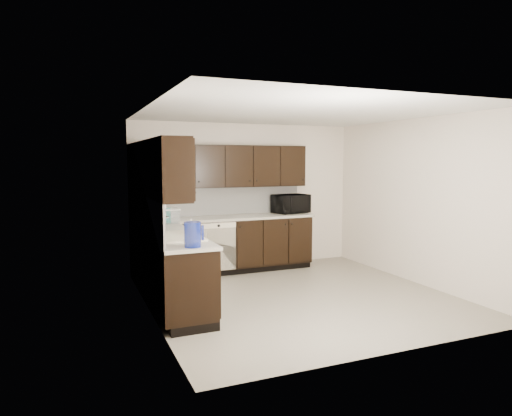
{
  "coord_description": "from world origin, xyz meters",
  "views": [
    {
      "loc": [
        -2.9,
        -5.42,
        1.87
      ],
      "look_at": [
        -0.39,
        0.6,
        1.19
      ],
      "focal_mm": 32.0,
      "sensor_mm": 36.0,
      "label": 1
    }
  ],
  "objects_px": {
    "microwave": "(291,204)",
    "sink": "(177,242)",
    "toaster_oven": "(147,212)",
    "blue_pitcher": "(193,235)",
    "storage_bin": "(160,216)"
  },
  "relations": [
    {
      "from": "sink",
      "to": "blue_pitcher",
      "type": "bearing_deg",
      "value": -88.98
    },
    {
      "from": "sink",
      "to": "storage_bin",
      "type": "distance_m",
      "value": 1.37
    },
    {
      "from": "storage_bin",
      "to": "microwave",
      "type": "bearing_deg",
      "value": 9.26
    },
    {
      "from": "sink",
      "to": "toaster_oven",
      "type": "bearing_deg",
      "value": 92.27
    },
    {
      "from": "blue_pitcher",
      "to": "toaster_oven",
      "type": "bearing_deg",
      "value": 116.18
    },
    {
      "from": "sink",
      "to": "microwave",
      "type": "relative_size",
      "value": 1.38
    },
    {
      "from": "microwave",
      "to": "blue_pitcher",
      "type": "height_order",
      "value": "microwave"
    },
    {
      "from": "sink",
      "to": "storage_bin",
      "type": "bearing_deg",
      "value": 87.97
    },
    {
      "from": "sink",
      "to": "microwave",
      "type": "bearing_deg",
      "value": 35.76
    },
    {
      "from": "microwave",
      "to": "toaster_oven",
      "type": "height_order",
      "value": "microwave"
    },
    {
      "from": "sink",
      "to": "microwave",
      "type": "distance_m",
      "value": 3.0
    },
    {
      "from": "microwave",
      "to": "toaster_oven",
      "type": "distance_m",
      "value": 2.5
    },
    {
      "from": "microwave",
      "to": "sink",
      "type": "bearing_deg",
      "value": -154.01
    },
    {
      "from": "sink",
      "to": "toaster_oven",
      "type": "height_order",
      "value": "sink"
    },
    {
      "from": "toaster_oven",
      "to": "microwave",
      "type": "bearing_deg",
      "value": 3.09
    }
  ]
}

